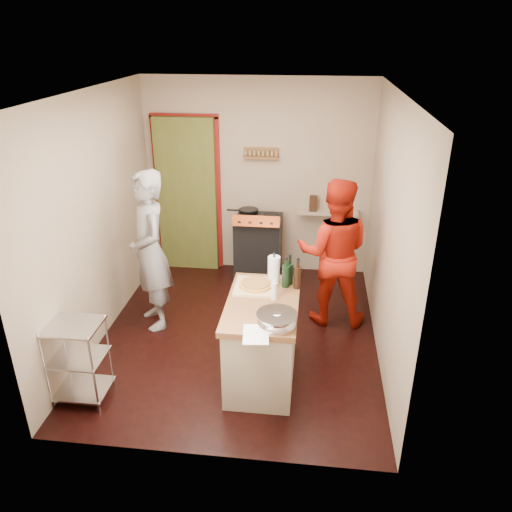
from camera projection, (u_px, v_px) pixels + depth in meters
The scene contains 10 objects.
floor at pixel (240, 334), 5.59m from camera, with size 3.50×3.50×0.00m, color black.
back_wall at pixel (211, 188), 6.79m from camera, with size 3.00×0.44×2.60m.
left_wall at pixel (96, 220), 5.21m from camera, with size 0.04×3.50×2.60m, color tan.
right_wall at pixel (389, 233), 4.89m from camera, with size 0.04×3.50×2.60m, color tan.
ceiling at pixel (236, 91), 4.50m from camera, with size 3.00×3.50×0.02m, color white.
stove at pixel (258, 247), 6.68m from camera, with size 0.60×0.63×1.00m.
wire_shelving at pixel (78, 358), 4.46m from camera, with size 0.48×0.40×0.80m.
island at pixel (263, 337), 4.74m from camera, with size 0.67×1.26×1.15m.
person_stripe at pixel (150, 252), 5.45m from camera, with size 0.66×0.43×1.81m, color #B5B6BA.
person_red at pixel (333, 253), 5.54m from camera, with size 0.83×0.64×1.70m, color #AD1A0B.
Camera 1 is at (0.74, -4.66, 3.14)m, focal length 35.00 mm.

